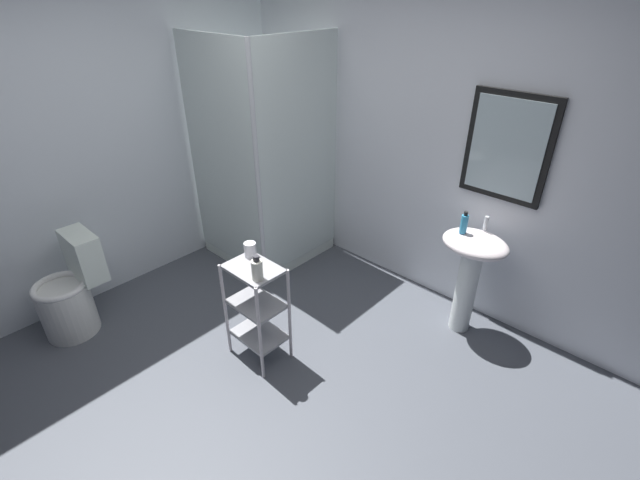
{
  "coord_description": "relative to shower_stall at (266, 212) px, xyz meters",
  "views": [
    {
      "loc": [
        1.65,
        -1.13,
        2.3
      ],
      "look_at": [
        -0.05,
        0.7,
        0.84
      ],
      "focal_mm": 24.83,
      "sensor_mm": 36.0,
      "label": 1
    }
  ],
  "objects": [
    {
      "name": "ground_plane",
      "position": [
        1.21,
        -1.22,
        -0.47
      ],
      "size": [
        4.2,
        4.2,
        0.02
      ],
      "primitive_type": "cube",
      "color": "#4A4F57"
    },
    {
      "name": "wall_back",
      "position": [
        1.22,
        0.63,
        0.79
      ],
      "size": [
        4.2,
        0.14,
        2.5
      ],
      "color": "silver",
      "rests_on": "ground_plane"
    },
    {
      "name": "wall_left",
      "position": [
        -0.64,
        -1.22,
        0.79
      ],
      "size": [
        0.1,
        4.2,
        2.5
      ],
      "primitive_type": "cube",
      "color": "silver",
      "rests_on": "ground_plane"
    },
    {
      "name": "shower_stall",
      "position": [
        0.0,
        0.0,
        0.0
      ],
      "size": [
        0.92,
        0.92,
        2.0
      ],
      "color": "white",
      "rests_on": "ground_plane"
    },
    {
      "name": "pedestal_sink",
      "position": [
        1.86,
        0.3,
        0.12
      ],
      "size": [
        0.46,
        0.37,
        0.81
      ],
      "color": "white",
      "rests_on": "ground_plane"
    },
    {
      "name": "sink_faucet",
      "position": [
        1.86,
        0.42,
        0.4
      ],
      "size": [
        0.03,
        0.03,
        0.1
      ],
      "primitive_type": "cylinder",
      "color": "silver",
      "rests_on": "pedestal_sink"
    },
    {
      "name": "toilet",
      "position": [
        -0.27,
        -1.68,
        -0.15
      ],
      "size": [
        0.37,
        0.49,
        0.76
      ],
      "color": "white",
      "rests_on": "ground_plane"
    },
    {
      "name": "storage_cart",
      "position": [
        0.96,
        -0.93,
        -0.03
      ],
      "size": [
        0.38,
        0.28,
        0.74
      ],
      "color": "silver",
      "rests_on": "ground_plane"
    },
    {
      "name": "hand_soap_bottle",
      "position": [
        1.77,
        0.27,
        0.42
      ],
      "size": [
        0.05,
        0.05,
        0.16
      ],
      "color": "#389ED1",
      "rests_on": "pedestal_sink"
    },
    {
      "name": "lotion_bottle_white",
      "position": [
        1.08,
        -0.99,
        0.35
      ],
      "size": [
        0.07,
        0.07,
        0.17
      ],
      "color": "white",
      "rests_on": "storage_cart"
    },
    {
      "name": "rinse_cup",
      "position": [
        0.84,
        -0.85,
        0.33
      ],
      "size": [
        0.08,
        0.08,
        0.1
      ],
      "primitive_type": "cylinder",
      "color": "silver",
      "rests_on": "storage_cart"
    }
  ]
}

